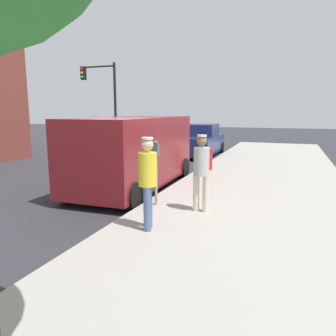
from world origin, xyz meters
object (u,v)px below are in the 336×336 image
at_px(traffic_light_corner, 103,91).
at_px(fire_hydrant, 209,159).
at_px(pedestrian_in_gray, 201,168).
at_px(pedestrian_in_yellow, 148,177).
at_px(parking_meter_near, 156,162).
at_px(parked_sedan_ahead, 200,141).
at_px(parked_van, 134,151).

distance_m(traffic_light_corner, fire_hydrant, 10.57).
bearing_deg(pedestrian_in_gray, pedestrian_in_yellow, -114.70).
bearing_deg(parking_meter_near, pedestrian_in_yellow, -72.97).
distance_m(parked_sedan_ahead, traffic_light_corner, 7.19).
xyz_separation_m(pedestrian_in_yellow, fire_hydrant, (-0.36, 6.49, -0.57)).
bearing_deg(traffic_light_corner, pedestrian_in_yellow, -55.74).
distance_m(pedestrian_in_yellow, parked_van, 3.92).
bearing_deg(pedestrian_in_yellow, parked_van, 120.03).
xyz_separation_m(parking_meter_near, fire_hydrant, (0.10, 4.98, -0.61)).
xyz_separation_m(pedestrian_in_gray, fire_hydrant, (-1.01, 5.08, -0.55)).
distance_m(pedestrian_in_yellow, traffic_light_corner, 15.33).
xyz_separation_m(parked_van, traffic_light_corner, (-6.56, 9.12, 2.36)).
height_order(parked_sedan_ahead, traffic_light_corner, traffic_light_corner).
height_order(parked_van, parked_sedan_ahead, parked_van).
xyz_separation_m(parked_van, parked_sedan_ahead, (-0.04, 7.90, -0.41)).
xyz_separation_m(parking_meter_near, pedestrian_in_gray, (1.11, -0.10, -0.07)).
distance_m(parked_van, fire_hydrant, 3.53).
bearing_deg(pedestrian_in_gray, parked_sedan_ahead, 105.00).
height_order(pedestrian_in_gray, fire_hydrant, pedestrian_in_gray).
relative_size(traffic_light_corner, fire_hydrant, 6.05).
bearing_deg(parked_sedan_ahead, traffic_light_corner, 169.40).
relative_size(parking_meter_near, parked_van, 0.29).
relative_size(pedestrian_in_gray, fire_hydrant, 1.96).
distance_m(parking_meter_near, pedestrian_in_yellow, 1.58).
bearing_deg(parked_van, pedestrian_in_gray, -37.32).
bearing_deg(traffic_light_corner, parking_meter_near, -53.77).
bearing_deg(fire_hydrant, parked_van, -117.35).
distance_m(pedestrian_in_yellow, parked_sedan_ahead, 11.48).
distance_m(parking_meter_near, pedestrian_in_gray, 1.12).
height_order(parking_meter_near, traffic_light_corner, traffic_light_corner).
relative_size(parking_meter_near, parked_sedan_ahead, 0.34).
height_order(pedestrian_in_yellow, traffic_light_corner, traffic_light_corner).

